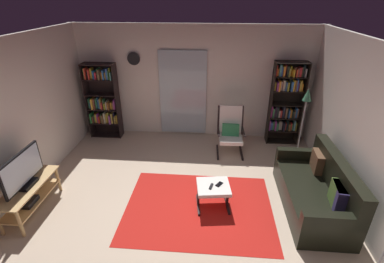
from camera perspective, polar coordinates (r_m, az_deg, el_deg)
The scene contains 16 objects.
ground_plane at distance 4.64m, azimuth -2.44°, elevation -16.49°, with size 7.02×7.02×0.00m, color #C9B196.
wall_back at distance 6.56m, azimuth 0.43°, elevation 9.93°, with size 5.60×0.06×2.60m, color silver.
wall_right at distance 4.45m, azimuth 34.25°, elevation -3.25°, with size 0.06×6.00×2.60m, color silver.
glass_door_panel at distance 6.60m, azimuth -1.88°, elevation 7.73°, with size 1.10×0.01×2.00m, color silver.
area_rug at distance 4.74m, azimuth 1.38°, elevation -15.31°, with size 2.39×1.80×0.01m, color red.
tv_stand at distance 5.16m, azimuth -30.33°, elevation -11.15°, with size 0.42×1.16×0.50m.
television at distance 4.94m, azimuth -31.34°, elevation -6.97°, with size 0.20×0.89×0.56m.
bookshelf_near_tv at distance 6.90m, azimuth -17.78°, elevation 6.14°, with size 0.74×0.30×1.78m.
bookshelf_near_sofa at distance 6.58m, azimuth 18.59°, elevation 5.91°, with size 0.70×0.30×1.89m.
leather_sofa at distance 4.97m, azimuth 24.16°, elevation -11.07°, with size 0.83×1.83×0.90m.
lounge_armchair at distance 6.06m, azimuth 7.88°, elevation 0.48°, with size 0.58×0.67×1.02m.
ottoman at distance 4.59m, azimuth 4.38°, elevation -11.65°, with size 0.58×0.54×0.41m.
tv_remote at distance 4.50m, azimuth 3.93°, elevation -11.14°, with size 0.04×0.14×0.02m, color black.
cell_phone at distance 4.56m, azimuth 5.59°, elevation -10.70°, with size 0.07×0.14×0.01m, color black.
floor_lamp_by_shelf at distance 5.81m, azimuth 22.22°, elevation 4.78°, with size 0.22×0.22×1.56m.
wall_clock at distance 6.59m, azimuth -11.85°, elevation 14.40°, with size 0.29×0.03×0.29m.
Camera 1 is at (0.47, -3.37, 3.16)m, focal length 26.05 mm.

